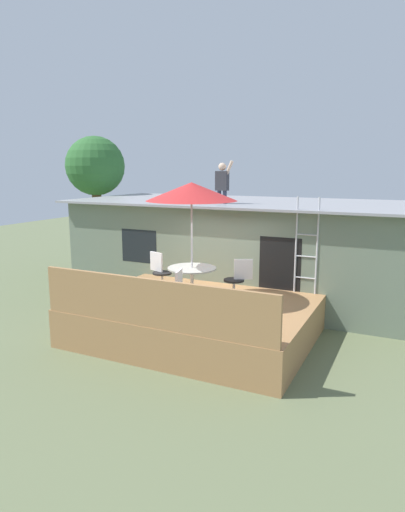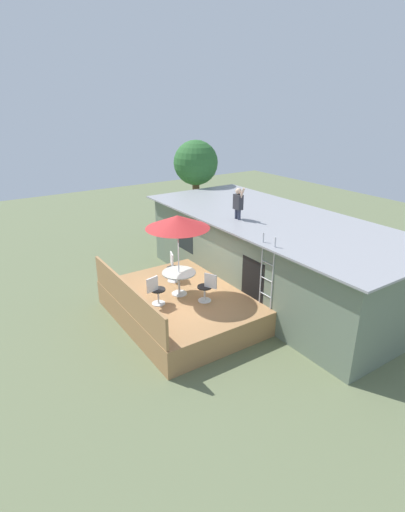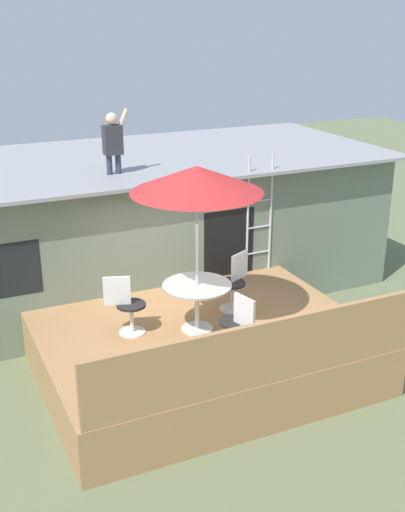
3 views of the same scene
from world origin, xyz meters
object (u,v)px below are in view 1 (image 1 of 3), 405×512
(step_ladder, at_px, (307,246))
(patio_table, at_px, (192,275))
(person_figure, at_px, (222,180))
(patio_chair_left, at_px, (160,273))
(patio_umbrella, at_px, (192,192))
(patio_chair_near, at_px, (181,292))
(backyard_tree, at_px, (95,168))
(patio_chair_right, at_px, (237,280))

(step_ladder, bearing_deg, patio_table, -139.68)
(step_ladder, xyz_separation_m, person_figure, (-2.44, 0.83, 1.42))
(step_ladder, distance_m, patio_chair_left, 3.40)
(patio_umbrella, bearing_deg, patio_chair_left, 161.05)
(patio_chair_left, relative_size, patio_chair_near, 1.00)
(backyard_tree, bearing_deg, person_figure, -19.28)
(patio_chair_left, bearing_deg, person_figure, 93.76)
(patio_table, height_order, backyard_tree, backyard_tree)
(patio_table, bearing_deg, patio_chair_right, 27.13)
(patio_table, bearing_deg, backyard_tree, 143.39)
(patio_chair_near, bearing_deg, step_ladder, -48.09)
(patio_table, xyz_separation_m, backyard_tree, (-6.14, 4.56, 2.24))
(person_figure, relative_size, patio_chair_right, 1.21)
(patio_table, height_order, patio_chair_right, patio_chair_right)
(patio_chair_right, distance_m, backyard_tree, 8.46)
(person_figure, height_order, backyard_tree, backyard_tree)
(patio_umbrella, distance_m, step_ladder, 2.95)
(patio_chair_left, relative_size, backyard_tree, 0.19)
(patio_chair_right, bearing_deg, patio_chair_left, -24.04)
(step_ladder, distance_m, patio_chair_near, 3.26)
(step_ladder, distance_m, patio_chair_right, 1.85)
(step_ladder, relative_size, patio_chair_near, 2.39)
(patio_chair_left, bearing_deg, patio_table, -0.00)
(patio_umbrella, relative_size, backyard_tree, 0.54)
(patio_chair_right, bearing_deg, patio_chair_near, 37.11)
(patio_umbrella, height_order, person_figure, person_figure)
(person_figure, bearing_deg, patio_chair_right, -59.00)
(person_figure, xyz_separation_m, patio_chair_right, (1.27, -2.11, -2.06))
(patio_chair_near, bearing_deg, patio_table, 0.00)
(patio_chair_near, bearing_deg, patio_umbrella, 0.00)
(person_figure, bearing_deg, patio_umbrella, -81.09)
(patio_table, distance_m, patio_chair_right, 0.98)
(step_ladder, relative_size, patio_chair_left, 2.39)
(patio_chair_right, height_order, backyard_tree, backyard_tree)
(patio_table, height_order, step_ladder, step_ladder)
(step_ladder, xyz_separation_m, patio_chair_left, (-3.03, -1.38, -0.64))
(patio_table, relative_size, patio_chair_left, 1.13)
(patio_umbrella, height_order, patio_chair_left, patio_umbrella)
(patio_table, xyz_separation_m, patio_chair_near, (0.22, -0.90, -0.13))
(patio_table, xyz_separation_m, patio_chair_right, (0.87, 0.44, -0.13))
(patio_table, bearing_deg, person_figure, 98.91)
(step_ladder, xyz_separation_m, backyard_tree, (-8.17, 2.83, 1.72))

